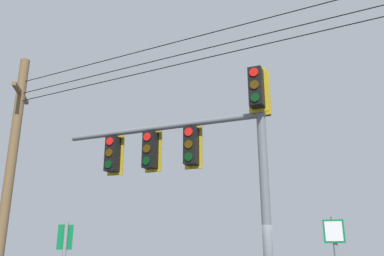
% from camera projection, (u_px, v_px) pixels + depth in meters
% --- Properties ---
extents(signal_mast_assembly, '(3.90, 4.34, 5.98)m').
position_uv_depth(signal_mast_assembly, '(205.00, 148.00, 9.21)').
color(signal_mast_assembly, slate).
rests_on(signal_mast_assembly, ground).
extents(utility_pole_wooden, '(1.70, 0.41, 8.11)m').
position_uv_depth(utility_pole_wooden, '(9.00, 177.00, 12.16)').
color(utility_pole_wooden, brown).
rests_on(utility_pole_wooden, ground).
extents(overhead_wire_span, '(12.68, 12.33, 0.71)m').
position_uv_depth(overhead_wire_span, '(290.00, 26.00, 9.16)').
color(overhead_wire_span, black).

